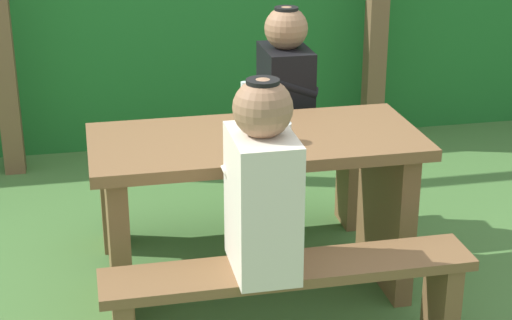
# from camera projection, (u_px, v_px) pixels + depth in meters

# --- Properties ---
(ground_plane) EXTENTS (12.00, 12.00, 0.00)m
(ground_plane) POSITION_uv_depth(u_px,v_px,m) (256.00, 290.00, 3.82)
(ground_plane) COLOR #457035
(hedge_backdrop) EXTENTS (6.40, 0.80, 1.64)m
(hedge_backdrop) POSITION_uv_depth(u_px,v_px,m) (183.00, 9.00, 5.68)
(hedge_backdrop) COLOR #1F6927
(hedge_backdrop) RESTS_ON ground_plane
(picnic_table) EXTENTS (1.40, 0.64, 0.74)m
(picnic_table) POSITION_uv_depth(u_px,v_px,m) (256.00, 188.00, 3.64)
(picnic_table) COLOR brown
(picnic_table) RESTS_ON ground_plane
(bench_near) EXTENTS (1.40, 0.24, 0.45)m
(bench_near) POSITION_uv_depth(u_px,v_px,m) (289.00, 295.00, 3.16)
(bench_near) COLOR brown
(bench_near) RESTS_ON ground_plane
(bench_far) EXTENTS (1.40, 0.24, 0.45)m
(bench_far) POSITION_uv_depth(u_px,v_px,m) (231.00, 176.00, 4.25)
(bench_far) COLOR brown
(bench_far) RESTS_ON ground_plane
(person_white_shirt) EXTENTS (0.25, 0.35, 0.72)m
(person_white_shirt) POSITION_uv_depth(u_px,v_px,m) (262.00, 184.00, 2.98)
(person_white_shirt) COLOR silver
(person_white_shirt) RESTS_ON bench_near
(person_black_coat) EXTENTS (0.25, 0.35, 0.72)m
(person_black_coat) POSITION_uv_depth(u_px,v_px,m) (286.00, 85.00, 4.13)
(person_black_coat) COLOR black
(person_black_coat) RESTS_ON bench_far
(drinking_glass) EXTENTS (0.08, 0.08, 0.08)m
(drinking_glass) POSITION_uv_depth(u_px,v_px,m) (282.00, 133.00, 3.47)
(drinking_glass) COLOR silver
(drinking_glass) RESTS_ON picnic_table
(bottle_left) EXTENTS (0.06, 0.06, 0.25)m
(bottle_left) POSITION_uv_depth(u_px,v_px,m) (245.00, 117.00, 3.47)
(bottle_left) COLOR silver
(bottle_left) RESTS_ON picnic_table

